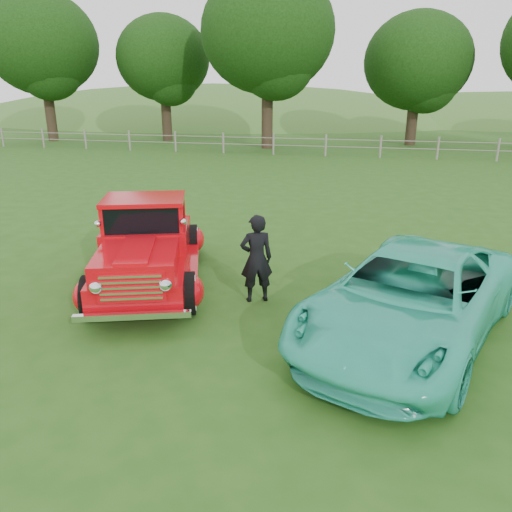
% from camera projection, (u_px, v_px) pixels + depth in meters
% --- Properties ---
extents(ground, '(140.00, 140.00, 0.00)m').
position_uv_depth(ground, '(194.00, 337.00, 7.93)').
color(ground, '#255115').
rests_on(ground, ground).
extents(distant_hills, '(116.00, 60.00, 18.00)m').
position_uv_depth(distant_hills, '(320.00, 153.00, 65.10)').
color(distant_hills, '#3D6926').
rests_on(distant_hills, ground).
extents(fence_line, '(48.00, 0.12, 1.20)m').
position_uv_depth(fence_line, '(326.00, 145.00, 28.02)').
color(fence_line, gray).
rests_on(fence_line, ground).
extents(tree_far_west, '(7.60, 7.60, 9.93)m').
position_uv_depth(tree_far_west, '(41.00, 44.00, 34.03)').
color(tree_far_west, '#302118').
rests_on(tree_far_west, ground).
extents(tree_mid_west, '(6.40, 6.40, 8.46)m').
position_uv_depth(tree_mid_west, '(163.00, 59.00, 34.49)').
color(tree_mid_west, '#302118').
rests_on(tree_mid_west, ground).
extents(tree_near_west, '(8.00, 8.00, 10.42)m').
position_uv_depth(tree_near_west, '(268.00, 32.00, 29.62)').
color(tree_near_west, '#302118').
rests_on(tree_near_west, ground).
extents(tree_near_east, '(6.80, 6.80, 8.33)m').
position_uv_depth(tree_near_east, '(418.00, 61.00, 31.91)').
color(tree_near_east, '#302118').
rests_on(tree_near_east, ground).
extents(red_pickup, '(3.33, 5.28, 1.78)m').
position_uv_depth(red_pickup, '(148.00, 245.00, 9.86)').
color(red_pickup, black).
rests_on(red_pickup, ground).
extents(teal_sedan, '(4.09, 5.62, 1.42)m').
position_uv_depth(teal_sedan, '(411.00, 298.00, 7.66)').
color(teal_sedan, '#31C6A4').
rests_on(teal_sedan, ground).
extents(man, '(0.71, 0.60, 1.64)m').
position_uv_depth(man, '(256.00, 259.00, 9.04)').
color(man, black).
rests_on(man, ground).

